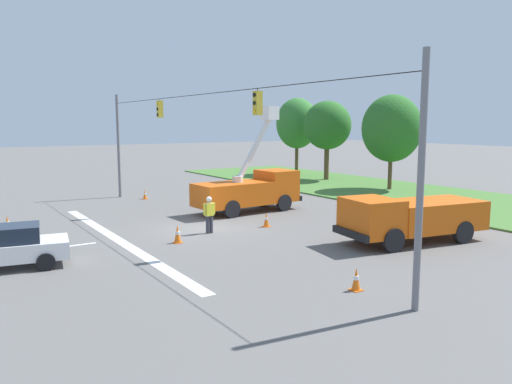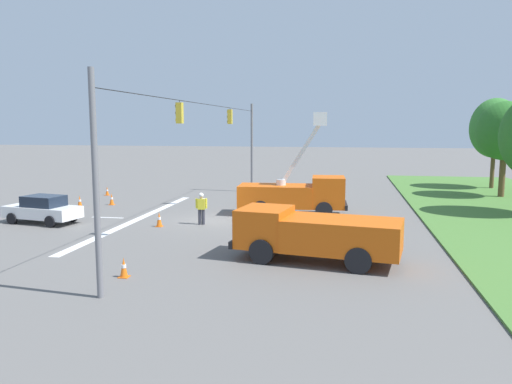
# 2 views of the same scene
# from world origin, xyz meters

# --- Properties ---
(ground_plane) EXTENTS (200.00, 200.00, 0.00)m
(ground_plane) POSITION_xyz_m (0.00, 0.00, 0.00)
(ground_plane) COLOR #605E5B
(grass_verge) EXTENTS (56.00, 12.00, 0.10)m
(grass_verge) POSITION_xyz_m (0.00, 18.00, 0.05)
(grass_verge) COLOR #477533
(grass_verge) RESTS_ON ground
(lane_markings) EXTENTS (17.60, 15.25, 0.01)m
(lane_markings) POSITION_xyz_m (0.00, -5.79, 0.00)
(lane_markings) COLOR silver
(lane_markings) RESTS_ON ground
(signal_gantry) EXTENTS (26.20, 0.33, 7.20)m
(signal_gantry) POSITION_xyz_m (-0.04, -0.00, 4.25)
(signal_gantry) COLOR slate
(signal_gantry) RESTS_ON ground
(tree_far_west) EXTENTS (4.39, 4.10, 7.75)m
(tree_far_west) POSITION_xyz_m (-18.38, 20.01, 5.21)
(tree_far_west) COLOR brown
(tree_far_west) RESTS_ON ground
(tree_west) EXTENTS (4.59, 4.12, 7.25)m
(tree_west) POSITION_xyz_m (-12.90, 19.24, 5.03)
(tree_west) COLOR brown
(tree_west) RESTS_ON ground
(tree_centre) EXTENTS (4.65, 4.51, 7.43)m
(tree_centre) POSITION_xyz_m (-5.02, 18.90, 4.82)
(tree_centre) COLOR brown
(tree_centre) RESTS_ON ground
(utility_truck_bucket_lift) EXTENTS (2.65, 6.68, 6.23)m
(utility_truck_bucket_lift) POSITION_xyz_m (-2.95, 4.65, 1.37)
(utility_truck_bucket_lift) COLOR #D6560F
(utility_truck_bucket_lift) RESTS_ON ground
(utility_truck_support_near) EXTENTS (3.54, 6.96, 2.07)m
(utility_truck_support_near) POSITION_xyz_m (7.43, 6.44, 1.16)
(utility_truck_support_near) COLOR #D6560F
(utility_truck_support_near) RESTS_ON ground
(sedan_white) EXTENTS (2.48, 4.54, 1.56)m
(sedan_white) POSITION_xyz_m (2.20, -9.08, 0.79)
(sedan_white) COLOR white
(sedan_white) RESTS_ON ground
(road_worker) EXTENTS (0.28, 0.65, 1.77)m
(road_worker) POSITION_xyz_m (1.00, -0.19, 1.00)
(road_worker) COLOR #383842
(road_worker) RESTS_ON ground
(traffic_cone_foreground_right) EXTENTS (0.36, 0.36, 0.73)m
(traffic_cone_foreground_right) POSITION_xyz_m (10.86, -0.19, 0.36)
(traffic_cone_foreground_right) COLOR orange
(traffic_cone_foreground_right) RESTS_ON ground
(traffic_cone_mid_left) EXTENTS (0.36, 0.36, 0.80)m
(traffic_cone_mid_left) POSITION_xyz_m (-4.52, -8.27, 0.40)
(traffic_cone_mid_left) COLOR orange
(traffic_cone_mid_left) RESTS_ON ground
(traffic_cone_mid_right) EXTENTS (0.36, 0.36, 0.74)m
(traffic_cone_mid_right) POSITION_xyz_m (1.25, 2.93, 0.37)
(traffic_cone_mid_right) COLOR orange
(traffic_cone_mid_right) RESTS_ON ground
(traffic_cone_near_bucket) EXTENTS (0.36, 0.36, 0.66)m
(traffic_cone_near_bucket) POSITION_xyz_m (-11.08, 1.12, 0.32)
(traffic_cone_near_bucket) COLOR orange
(traffic_cone_near_bucket) RESTS_ON ground
(traffic_cone_lane_edge_a) EXTENTS (0.36, 0.36, 0.80)m
(traffic_cone_lane_edge_a) POSITION_xyz_m (1.98, -2.28, 0.40)
(traffic_cone_lane_edge_a) COLOR orange
(traffic_cone_lane_edge_a) RESTS_ON ground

